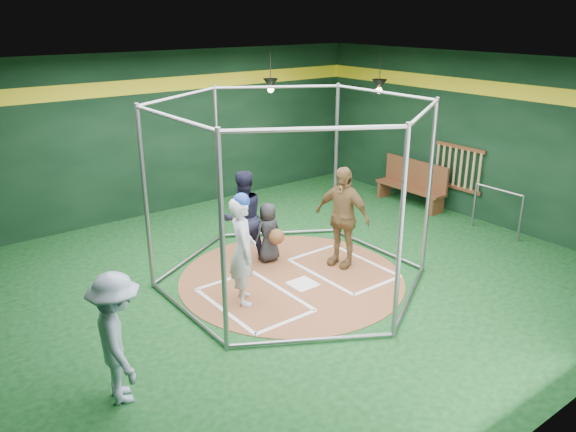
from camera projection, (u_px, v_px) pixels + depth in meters
room_shell at (292, 179)px, 8.92m from camera, size 10.10×9.10×3.53m
clay_disc at (292, 278)px, 9.51m from camera, size 3.80×3.80×0.01m
home_plate at (303, 284)px, 9.29m from camera, size 0.43×0.43×0.01m
batter_box_left at (254, 300)px, 8.78m from camera, size 1.17×1.77×0.01m
batter_box_right at (343, 268)px, 9.87m from camera, size 1.17×1.77×0.01m
batting_cage at (292, 194)px, 9.00m from camera, size 4.05×4.67×3.00m
bat_rack at (458, 168)px, 12.27m from camera, size 0.07×1.25×0.98m
pendant_lamp_near at (271, 84)px, 12.52m from camera, size 0.34×0.34×0.90m
pendant_lamp_far at (379, 85)px, 12.36m from camera, size 0.34×0.34×0.90m
batter_figure at (243, 249)px, 8.46m from camera, size 0.63×0.73×1.77m
visitor_leopard at (342, 217)px, 9.74m from camera, size 0.73×1.13×1.80m
catcher_figure at (269, 233)px, 9.99m from camera, size 0.54×0.57×1.08m
umpire at (243, 217)px, 9.90m from camera, size 0.87×0.70×1.68m
bystander_blue at (118, 338)px, 6.32m from camera, size 0.77×1.12×1.59m
dugout_bench at (413, 182)px, 13.01m from camera, size 0.42×1.79×1.05m
steel_railing at (498, 204)px, 11.24m from camera, size 0.05×1.10×0.95m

